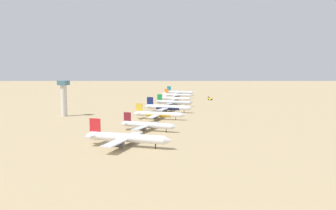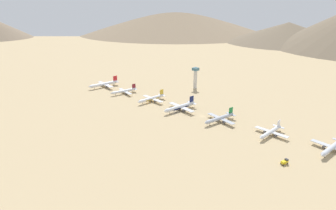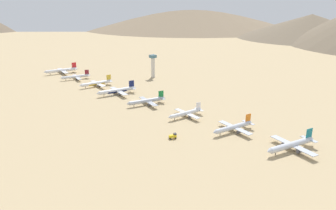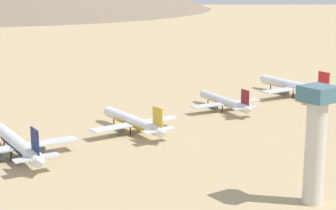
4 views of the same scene
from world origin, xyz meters
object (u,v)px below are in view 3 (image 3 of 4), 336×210
parked_jet_5 (186,113)px  parked_jet_3 (117,91)px  parked_jet_0 (62,70)px  parked_jet_7 (292,145)px  parked_jet_2 (97,83)px  service_truck (173,136)px  parked_jet_1 (76,77)px  control_tower (153,65)px  parked_jet_6 (234,127)px  parked_jet_4 (147,101)px

parked_jet_5 → parked_jet_3: bearing=-81.1°
parked_jet_0 → parked_jet_7: size_ratio=1.08×
parked_jet_2 → service_truck: bearing=84.3°
parked_jet_3 → parked_jet_1: bearing=-83.5°
parked_jet_5 → control_tower: 151.15m
control_tower → parked_jet_6: bearing=74.7°
parked_jet_0 → service_truck: (7.03, 255.91, -2.40)m
parked_jet_6 → parked_jet_4: bearing=-79.6°
parked_jet_1 → parked_jet_5: (-25.05, 184.01, -0.16)m
parked_jet_4 → parked_jet_5: bearing=100.1°
parked_jet_0 → parked_jet_1: bearing=93.9°
service_truck → parked_jet_3: bearing=-99.4°
parked_jet_6 → service_truck: 46.88m
service_truck → parked_jet_6: bearing=158.9°
parked_jet_6 → parked_jet_7: bearing=99.2°
parked_jet_0 → parked_jet_1: size_ratio=1.22×
parked_jet_1 → parked_jet_2: bearing=97.9°
parked_jet_4 → parked_jet_7: (-24.11, 136.16, 0.24)m
parked_jet_2 → parked_jet_3: 42.84m
parked_jet_5 → service_truck: bearing=39.0°
parked_jet_4 → parked_jet_6: size_ratio=1.02×
parked_jet_4 → parked_jet_5: size_ratio=1.11×
parked_jet_1 → parked_jet_3: parked_jet_3 is taller
parked_jet_2 → control_tower: 78.35m
parked_jet_0 → control_tower: size_ratio=1.62×
parked_jet_5 → parked_jet_1: bearing=-82.2°
parked_jet_3 → parked_jet_5: bearing=98.9°
parked_jet_3 → parked_jet_7: 185.80m
control_tower → parked_jet_4: bearing=53.7°
parked_jet_2 → control_tower: bearing=-178.8°
parked_jet_0 → parked_jet_4: size_ratio=1.15×
parked_jet_4 → control_tower: control_tower is taller
service_truck → control_tower: (-93.92, -167.08, 13.84)m
parked_jet_0 → control_tower: 124.79m
parked_jet_4 → parked_jet_5: parked_jet_4 is taller
parked_jet_3 → parked_jet_2: bearing=-85.0°
parked_jet_1 → parked_jet_7: parked_jet_7 is taller
control_tower → service_truck: bearing=60.7°
parked_jet_3 → control_tower: (-73.70, -44.32, 11.65)m
parked_jet_7 → service_truck: bearing=-50.0°
parked_jet_3 → service_truck: size_ratio=7.90×
parked_jet_5 → service_truck: size_ratio=6.45×
parked_jet_1 → parked_jet_6: bearing=98.4°
parked_jet_6 → control_tower: 191.07m
parked_jet_2 → parked_jet_3: parked_jet_3 is taller
parked_jet_0 → parked_jet_6: parked_jet_0 is taller
parked_jet_5 → service_truck: (35.05, 28.42, -1.42)m
parked_jet_2 → parked_jet_4: 90.37m
parked_jet_3 → parked_jet_7: bearing=99.5°
parked_jet_0 → parked_jet_7: bearing=97.9°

